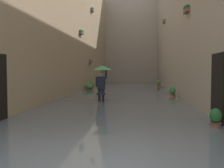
{
  "coord_description": "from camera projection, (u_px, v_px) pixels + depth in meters",
  "views": [
    {
      "loc": [
        -0.91,
        3.93,
        1.7
      ],
      "look_at": [
        0.34,
        -8.32,
        1.05
      ],
      "focal_mm": 41.26,
      "sensor_mm": 36.0,
      "label": 1
    }
  ],
  "objects": [
    {
      "name": "potted_plant_mid_right",
      "position": [
        89.0,
        87.0,
        19.66
      ],
      "size": [
        0.58,
        0.58,
        0.7
      ],
      "color": "brown",
      "rests_on": "ground_plane"
    },
    {
      "name": "building_facade_right",
      "position": [
        68.0,
        21.0,
        18.46
      ],
      "size": [
        2.04,
        32.65,
        10.44
      ],
      "color": "tan",
      "rests_on": "ground_plane"
    },
    {
      "name": "building_facade_far",
      "position": [
        131.0,
        32.0,
        33.09
      ],
      "size": [
        10.03,
        1.8,
        13.42
      ],
      "primitive_type": "cube",
      "color": "#A89989",
      "rests_on": "ground_plane"
    },
    {
      "name": "potted_plant_near_left",
      "position": [
        172.0,
        93.0,
        14.62
      ],
      "size": [
        0.39,
        0.39,
        0.8
      ],
      "color": "#9E563D",
      "rests_on": "ground_plane"
    },
    {
      "name": "potted_plant_far_left",
      "position": [
        216.0,
        121.0,
        6.74
      ],
      "size": [
        0.32,
        0.32,
        0.71
      ],
      "color": "brown",
      "rests_on": "ground_plane"
    },
    {
      "name": "potted_plant_mid_left",
      "position": [
        159.0,
        84.0,
        23.91
      ],
      "size": [
        0.39,
        0.39,
        0.77
      ],
      "color": "#9E563D",
      "rests_on": "ground_plane"
    },
    {
      "name": "building_facade_left",
      "position": [
        186.0,
        13.0,
        17.6
      ],
      "size": [
        2.04,
        32.65,
        11.3
      ],
      "color": "#A89989",
      "rests_on": "ground_plane"
    },
    {
      "name": "potted_plant_far_right",
      "position": [
        91.0,
        86.0,
        21.29
      ],
      "size": [
        0.44,
        0.44,
        0.77
      ],
      "color": "brown",
      "rests_on": "ground_plane"
    },
    {
      "name": "ground_plane",
      "position": [
        125.0,
        94.0,
        18.31
      ],
      "size": [
        71.62,
        71.62,
        0.0
      ],
      "primitive_type": "plane",
      "color": "gray"
    },
    {
      "name": "person_wading",
      "position": [
        102.0,
        77.0,
        12.33
      ],
      "size": [
        0.94,
        0.94,
        2.01
      ],
      "color": "#2D2319",
      "rests_on": "ground_plane"
    },
    {
      "name": "flood_water",
      "position": [
        125.0,
        93.0,
        18.31
      ],
      "size": [
        7.23,
        34.65,
        0.21
      ],
      "primitive_type": "cube",
      "color": "slate",
      "rests_on": "ground_plane"
    }
  ]
}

